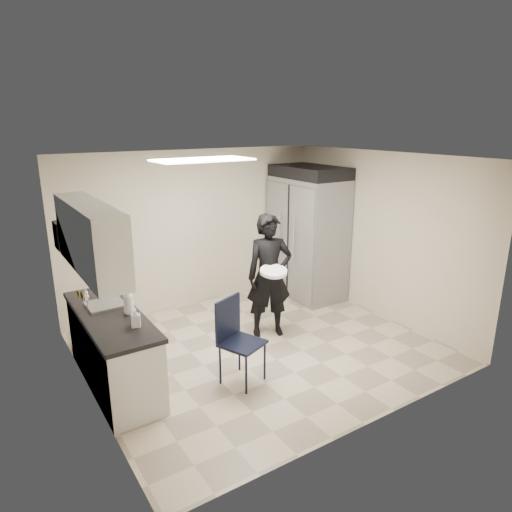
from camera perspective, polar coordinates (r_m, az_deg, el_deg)
floor at (r=6.47m, az=0.56°, el=-11.37°), size 4.50×4.50×0.00m
ceiling at (r=5.74m, az=0.63°, el=12.23°), size 4.50×4.50×0.00m
back_wall at (r=7.67m, az=-7.67°, el=3.35°), size 4.50×0.00×4.50m
left_wall at (r=5.16m, az=-20.83°, el=-4.21°), size 0.00×4.00×4.00m
right_wall at (r=7.41m, az=15.29°, el=2.45°), size 0.00×4.00×4.00m
ceiling_panel at (r=5.79m, az=-6.69°, el=11.86°), size 1.20×0.60×0.02m
lower_counter at (r=5.74m, az=-17.42°, el=-11.23°), size 0.60×1.90×0.86m
countertop at (r=5.55m, az=-17.82°, el=-7.06°), size 0.64×1.95×0.05m
sink at (r=5.78m, az=-18.29°, el=-6.29°), size 0.42×0.40×0.14m
faucet at (r=5.69m, az=-20.37°, el=-5.25°), size 0.02×0.02×0.24m
upper_cabinets at (r=5.23m, az=-20.04°, el=2.19°), size 0.35×1.80×0.75m
towel_dispenser at (r=6.37m, az=-22.84°, el=2.42°), size 0.22×0.30×0.35m
notice_sticker_left at (r=5.28m, az=-20.92°, el=-4.68°), size 0.00×0.12×0.07m
notice_sticker_right at (r=5.48m, az=-21.34°, el=-4.40°), size 0.00×0.12×0.07m
commercial_fridge at (r=8.08m, az=6.46°, el=2.25°), size 0.80×1.35×2.10m
fridge_compressor at (r=7.88m, az=6.74°, el=10.38°), size 0.80×1.35×0.20m
folding_chair at (r=5.49m, az=-1.71°, el=-10.88°), size 0.59×0.59×1.01m
man_tuxedo at (r=6.53m, az=1.67°, el=-2.50°), size 0.77×0.65×1.80m
bucket_lid at (r=6.26m, az=2.21°, el=-1.93°), size 0.48×0.48×0.05m
soap_bottle_a at (r=5.41m, az=-15.66°, el=-5.39°), size 0.16×0.16×0.32m
soap_bottle_b at (r=5.08m, az=-14.81°, el=-7.45°), size 0.12×0.12×0.21m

